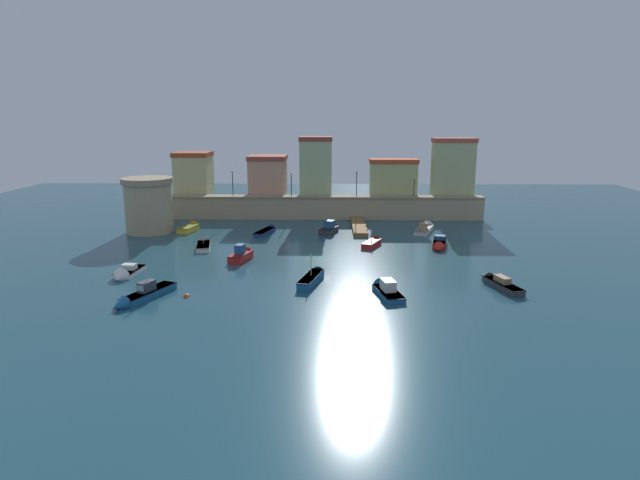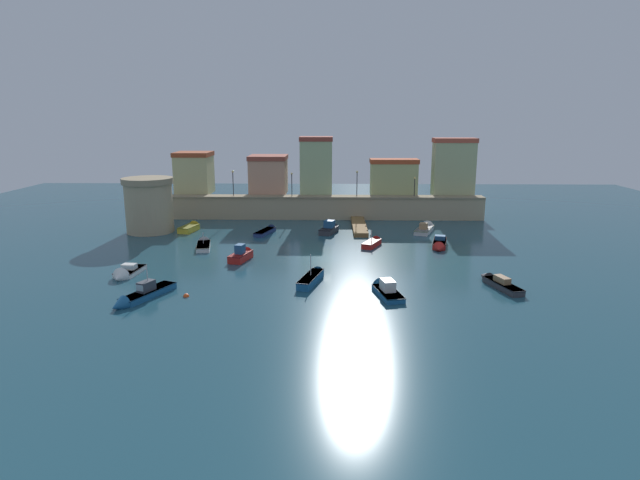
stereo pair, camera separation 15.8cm
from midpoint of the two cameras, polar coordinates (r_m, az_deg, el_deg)
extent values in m
plane|color=#1E4756|center=(61.07, 0.05, -1.90)|extent=(135.02, 135.02, 0.00)
cube|color=tan|center=(83.89, 0.40, 3.41)|extent=(49.58, 2.41, 3.36)
cube|color=gray|center=(83.61, 0.40, 4.63)|extent=(49.58, 2.71, 0.24)
cube|color=tan|center=(89.98, -13.16, 6.75)|extent=(5.42, 5.57, 6.01)
cube|color=#9A4124|center=(89.69, -13.27, 8.88)|extent=(5.63, 5.80, 0.70)
cube|color=tan|center=(88.01, -5.44, 6.72)|extent=(5.80, 5.98, 5.47)
cube|color=brown|center=(87.72, -5.48, 8.72)|extent=(6.03, 6.22, 0.70)
cube|color=#A9BD85|center=(86.31, -0.35, 7.66)|extent=(5.04, 4.01, 8.49)
cube|color=brown|center=(86.00, -0.35, 10.70)|extent=(5.24, 4.17, 0.70)
cube|color=tan|center=(86.68, 7.89, 6.41)|extent=(7.30, 3.31, 5.04)
cube|color=#B34625|center=(86.40, 7.95, 8.30)|extent=(7.59, 3.44, 0.70)
cube|color=#B1B780|center=(87.96, 14.04, 7.31)|extent=(6.43, 3.07, 8.31)
cube|color=#B54B36|center=(87.65, 14.20, 10.24)|extent=(6.68, 3.19, 0.70)
cylinder|color=tan|center=(77.62, -17.63, 3.26)|extent=(6.37, 6.37, 6.72)
cylinder|color=gray|center=(77.11, -17.82, 6.02)|extent=(6.88, 6.88, 0.80)
cube|color=brown|center=(77.11, 4.24, 1.47)|extent=(1.96, 12.10, 0.60)
cylinder|color=brown|center=(81.60, 4.70, 2.15)|extent=(0.20, 0.20, 0.70)
cylinder|color=brown|center=(78.63, 4.82, 1.72)|extent=(0.20, 0.20, 0.70)
cylinder|color=brown|center=(75.68, 4.96, 1.27)|extent=(0.20, 0.20, 0.70)
cylinder|color=brown|center=(72.72, 5.11, 0.78)|extent=(0.20, 0.20, 0.70)
cylinder|color=black|center=(84.72, -9.16, 5.88)|extent=(0.12, 0.12, 3.59)
sphere|color=#F9D172|center=(84.50, -9.21, 7.19)|extent=(0.32, 0.32, 0.32)
cylinder|color=black|center=(83.58, -2.96, 5.83)|extent=(0.12, 0.12, 3.28)
sphere|color=#F9D172|center=(83.37, -2.97, 7.05)|extent=(0.32, 0.32, 0.32)
cylinder|color=black|center=(83.43, 4.00, 5.90)|extent=(0.12, 0.12, 3.58)
sphere|color=#F9D172|center=(83.21, 4.02, 7.23)|extent=(0.32, 0.32, 0.32)
cylinder|color=black|center=(84.38, 10.06, 5.51)|extent=(0.12, 0.12, 2.68)
sphere|color=#F9D172|center=(84.20, 10.10, 6.51)|extent=(0.32, 0.32, 0.32)
cube|color=#195689|center=(50.56, -17.67, -5.42)|extent=(3.70, 5.95, 0.59)
cone|color=#195689|center=(48.16, -20.54, -6.57)|extent=(1.85, 1.85, 1.41)
cube|color=#0C3050|center=(50.48, -17.69, -5.15)|extent=(3.78, 6.07, 0.08)
cube|color=#333842|center=(50.19, -17.89, -4.68)|extent=(1.43, 1.80, 0.90)
cube|color=#99B7C6|center=(49.63, -18.51, -4.87)|extent=(0.74, 0.37, 0.54)
cylinder|color=#B2B2B7|center=(50.14, -17.78, -3.87)|extent=(0.08, 0.08, 2.27)
cube|color=red|center=(60.55, -8.37, -1.77)|extent=(2.42, 3.88, 0.83)
cone|color=red|center=(62.54, -7.51, -1.26)|extent=(1.67, 1.35, 1.46)
cube|color=#4C0C0E|center=(60.46, -8.38, -1.43)|extent=(2.47, 3.96, 0.08)
cube|color=navy|center=(60.27, -8.42, -0.94)|extent=(1.14, 1.33, 1.02)
cube|color=#99B7C6|center=(60.76, -8.20, -0.77)|extent=(0.77, 0.26, 0.61)
cube|color=#333338|center=(53.05, 18.96, -4.65)|extent=(2.64, 5.14, 0.58)
cone|color=#333338|center=(55.54, 17.16, -3.73)|extent=(1.55, 1.68, 1.21)
cube|color=black|center=(52.97, 18.98, -4.39)|extent=(2.69, 5.25, 0.08)
cube|color=olive|center=(53.06, 18.87, -3.99)|extent=(1.26, 1.91, 0.57)
cube|color=gold|center=(76.97, -13.72, 1.18)|extent=(2.36, 3.92, 0.79)
cone|color=gold|center=(78.99, -13.00, 1.52)|extent=(1.77, 1.32, 1.60)
cube|color=#656612|center=(76.90, -13.74, 1.44)|extent=(2.41, 4.00, 0.08)
cube|color=#333338|center=(73.71, 1.00, 1.02)|extent=(2.77, 4.14, 0.76)
cone|color=#333338|center=(75.93, 1.59, 1.38)|extent=(1.81, 1.51, 1.55)
cube|color=black|center=(73.64, 1.00, 1.28)|extent=(2.83, 4.23, 0.08)
cube|color=navy|center=(73.75, 1.06, 1.72)|extent=(1.62, 1.66, 0.98)
cube|color=#99B7C6|center=(74.35, 1.23, 1.85)|extent=(1.09, 0.42, 0.59)
cube|color=red|center=(66.59, 5.56, -0.40)|extent=(2.74, 3.99, 0.66)
cone|color=red|center=(68.77, 6.23, 0.02)|extent=(1.57, 1.48, 1.25)
cube|color=#500E0A|center=(66.52, 5.57, -0.16)|extent=(2.79, 4.07, 0.08)
cylinder|color=#B2B2B7|center=(66.31, 5.57, 0.46)|extent=(0.08, 0.08, 1.41)
cube|color=white|center=(58.34, -19.46, -3.14)|extent=(2.24, 3.97, 0.49)
cone|color=white|center=(56.30, -20.51, -3.81)|extent=(1.89, 1.23, 1.80)
cube|color=#665C60|center=(58.28, -19.47, -2.95)|extent=(2.29, 4.05, 0.08)
cube|color=silver|center=(58.13, -19.53, -2.67)|extent=(1.45, 1.07, 0.55)
cube|color=#99B7C6|center=(57.71, -19.74, -2.77)|extent=(1.23, 0.17, 0.33)
cube|color=#195689|center=(48.73, 7.34, -5.65)|extent=(2.64, 4.83, 0.49)
cone|color=#195689|center=(51.32, 6.32, -4.64)|extent=(1.85, 1.60, 1.61)
cube|color=#0C2E42|center=(48.66, 7.35, -5.42)|extent=(2.69, 4.92, 0.08)
cube|color=silver|center=(48.66, 7.30, -4.78)|extent=(1.39, 1.85, 0.97)
cube|color=#99B7C6|center=(49.40, 7.00, -4.43)|extent=(0.94, 0.26, 0.58)
cube|color=red|center=(68.04, 12.66, -0.35)|extent=(2.52, 4.69, 0.70)
cone|color=red|center=(65.31, 12.56, -0.91)|extent=(1.70, 1.55, 1.45)
cube|color=#480F0B|center=(67.97, 12.67, -0.10)|extent=(2.57, 4.78, 0.08)
cube|color=navy|center=(68.45, 12.70, 0.25)|extent=(1.47, 1.34, 0.53)
cube|color=navy|center=(73.63, -5.81, 0.85)|extent=(2.60, 5.02, 0.54)
cone|color=navy|center=(76.37, -4.89, 1.32)|extent=(1.54, 1.65, 1.20)
cube|color=black|center=(73.58, -5.82, 1.03)|extent=(2.66, 5.12, 0.08)
cube|color=#195689|center=(51.88, -0.92, -4.20)|extent=(2.52, 5.47, 0.78)
cone|color=#195689|center=(54.93, 0.06, -3.21)|extent=(1.48, 1.65, 1.17)
cube|color=#0F1E34|center=(51.78, -0.93, -3.83)|extent=(2.57, 5.58, 0.08)
cylinder|color=#B2B2B7|center=(51.54, -0.91, -2.65)|extent=(0.08, 0.08, 2.09)
cube|color=white|center=(66.75, -12.21, -0.65)|extent=(2.34, 4.69, 0.55)
cone|color=white|center=(69.49, -12.12, -0.11)|extent=(1.66, 1.51, 1.45)
cube|color=#656450|center=(66.70, -12.22, -0.46)|extent=(2.39, 4.78, 0.08)
cylinder|color=#B2B2B7|center=(66.86, -12.24, 0.19)|extent=(0.08, 0.08, 1.31)
cube|color=silver|center=(75.75, 11.07, 1.05)|extent=(3.51, 5.61, 0.60)
cone|color=silver|center=(78.94, 11.51, 1.51)|extent=(2.09, 1.90, 1.71)
cube|color=#577047|center=(75.69, 11.08, 1.24)|extent=(3.58, 5.72, 0.08)
cube|color=olive|center=(74.99, 11.00, 1.48)|extent=(1.35, 1.45, 0.80)
sphere|color=#EA4C19|center=(49.73, -13.94, -5.85)|extent=(0.54, 0.54, 0.54)
camera|label=1|loc=(0.08, -89.93, 0.02)|focal=30.12mm
camera|label=2|loc=(0.08, 90.07, -0.02)|focal=30.12mm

